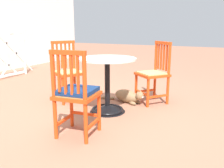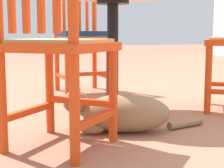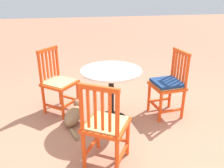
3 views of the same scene
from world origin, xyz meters
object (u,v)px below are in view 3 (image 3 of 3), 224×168
Objects in this scene: orange_chair_by_planter at (105,126)px; tabby_cat at (74,114)px; cafe_table at (111,102)px; orange_chair_tucked_in at (168,85)px; orange_chair_facing_out at (58,83)px.

orange_chair_by_planter is 1.23× the size of tabby_cat.
cafe_table is at bearing -105.01° from orange_chair_by_planter.
orange_chair_by_planter reaches higher than cafe_table.
orange_chair_tucked_in is at bearing -176.63° from cafe_table.
orange_chair_facing_out is (0.67, -0.44, 0.15)m from cafe_table.
orange_chair_by_planter is at bearing 39.45° from orange_chair_tucked_in.
tabby_cat is at bearing -2.81° from orange_chair_tucked_in.
orange_chair_facing_out is at bearing -14.84° from orange_chair_tucked_in.
cafe_table is 0.53m from tabby_cat.
cafe_table is 0.83× the size of orange_chair_tucked_in.
orange_chair_by_planter reaches higher than tabby_cat.
orange_chair_by_planter is 1.30m from orange_chair_facing_out.
cafe_table is at bearing 167.29° from tabby_cat.
orange_chair_by_planter is 0.99m from tabby_cat.
orange_chair_tucked_in is (-0.80, -0.05, 0.16)m from cafe_table.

